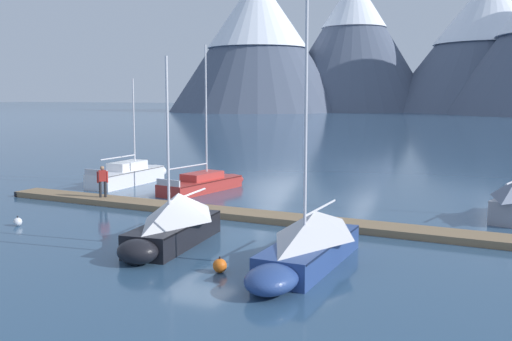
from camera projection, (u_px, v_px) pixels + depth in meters
name	position (u px, v px, depth m)	size (l,w,h in m)	color
ground_plane	(200.00, 236.00, 24.39)	(700.00, 700.00, 0.00)	#2D4C6B
mountain_west_summit	(258.00, 39.00, 204.16)	(61.51, 61.51, 46.67)	#4C566B
mountain_central_massif	(354.00, 42.00, 211.65)	(57.92, 57.92, 47.32)	#4C566B
mountain_shoulder_ridge	(490.00, 39.00, 199.01)	(69.16, 69.16, 45.91)	#4C566B
dock	(240.00, 214.00, 28.03)	(28.26, 3.74, 0.30)	#846B4C
sailboat_nearest_berth	(131.00, 174.00, 38.62)	(2.04, 7.11, 6.80)	white
sailboat_second_berth	(205.00, 183.00, 35.84)	(2.90, 7.08, 8.70)	#B2332D
sailboat_mid_dock_port	(174.00, 221.00, 22.80)	(2.31, 6.54, 7.18)	black
sailboat_mid_dock_starboard	(308.00, 242.00, 19.93)	(2.21, 7.32, 8.96)	navy
person_on_dock	(102.00, 179.00, 31.69)	(0.46, 0.42, 1.69)	#232328
mooring_buoy_channel_marker	(18.00, 222.00, 26.19)	(0.37, 0.37, 0.45)	white
mooring_buoy_inner_mooring	(220.00, 266.00, 19.31)	(0.46, 0.46, 0.54)	orange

